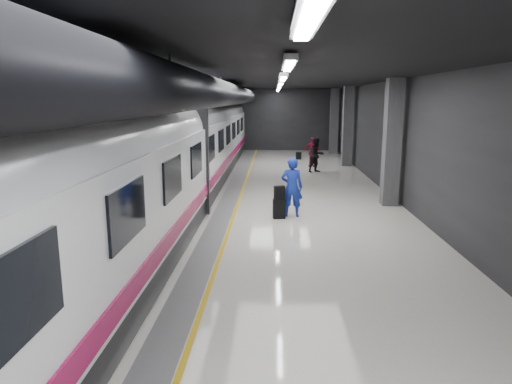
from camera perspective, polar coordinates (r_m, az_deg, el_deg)
ground at (r=14.88m, az=0.82°, el=-3.17°), size 40.00×40.00×0.00m
platform_hall at (r=15.36m, az=-0.14°, el=10.64°), size 10.02×40.02×4.51m
train at (r=14.93m, az=-11.75°, el=4.73°), size 3.05×38.00×4.05m
traveler_main at (r=14.83m, az=4.50°, el=0.60°), size 0.75×0.53×1.95m
suitcase_main at (r=14.70m, az=2.90°, el=-2.11°), size 0.42×0.30×0.63m
shoulder_bag at (r=14.58m, az=2.94°, el=-0.07°), size 0.37×0.28×0.44m
traveler_far_a at (r=24.15m, az=7.58°, el=4.60°), size 1.11×1.05×1.81m
traveler_far_b at (r=26.12m, az=7.02°, el=4.99°), size 1.05×0.63×1.68m
suitcase_far at (r=29.30m, az=5.34°, el=4.53°), size 0.36×0.29×0.46m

